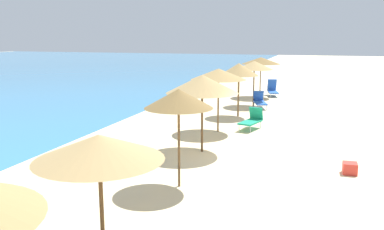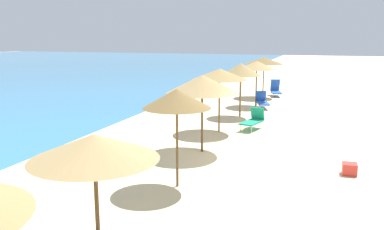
% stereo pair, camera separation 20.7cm
% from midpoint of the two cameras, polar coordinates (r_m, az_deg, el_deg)
% --- Properties ---
extents(ground_plane, '(160.00, 160.00, 0.00)m').
position_cam_midpoint_polar(ground_plane, '(13.97, 10.79, -6.72)').
color(ground_plane, beige).
extents(beach_umbrella_2, '(2.54, 2.54, 2.35)m').
position_cam_midpoint_polar(beach_umbrella_2, '(8.10, -12.79, -4.38)').
color(beach_umbrella_2, brown).
rests_on(beach_umbrella_2, ground_plane).
extents(beach_umbrella_3, '(1.91, 1.91, 2.79)m').
position_cam_midpoint_polar(beach_umbrella_3, '(11.15, -1.60, 2.28)').
color(beach_umbrella_3, brown).
rests_on(beach_umbrella_3, ground_plane).
extents(beach_umbrella_4, '(2.62, 2.62, 2.84)m').
position_cam_midpoint_polar(beach_umbrella_4, '(14.66, 1.84, 4.33)').
color(beach_umbrella_4, brown).
rests_on(beach_umbrella_4, ground_plane).
extents(beach_umbrella_5, '(2.42, 2.42, 2.80)m').
position_cam_midpoint_polar(beach_umbrella_5, '(17.89, 4.21, 5.69)').
color(beach_umbrella_5, brown).
rests_on(beach_umbrella_5, ground_plane).
extents(beach_umbrella_6, '(2.06, 2.06, 2.81)m').
position_cam_midpoint_polar(beach_umbrella_6, '(21.47, 7.11, 6.31)').
color(beach_umbrella_6, brown).
rests_on(beach_umbrella_6, ground_plane).
extents(beach_umbrella_7, '(2.25, 2.25, 2.72)m').
position_cam_midpoint_polar(beach_umbrella_7, '(24.87, 9.27, 6.84)').
color(beach_umbrella_7, brown).
rests_on(beach_umbrella_7, ground_plane).
extents(beach_umbrella_8, '(2.64, 2.64, 2.76)m').
position_cam_midpoint_polar(beach_umbrella_8, '(28.59, 10.21, 7.45)').
color(beach_umbrella_8, brown).
rests_on(beach_umbrella_8, ground_plane).
extents(lounge_chair_0, '(1.54, 0.98, 0.95)m').
position_cam_midpoint_polar(lounge_chair_0, '(18.83, 8.83, -0.69)').
color(lounge_chair_0, '#199972').
rests_on(lounge_chair_0, ground_plane).
extents(lounge_chair_1, '(1.67, 1.00, 1.16)m').
position_cam_midpoint_polar(lounge_chair_1, '(29.55, 11.81, 3.45)').
color(lounge_chair_1, blue).
rests_on(lounge_chair_1, ground_plane).
extents(lounge_chair_2, '(1.73, 1.08, 0.95)m').
position_cam_midpoint_polar(lounge_chair_2, '(24.57, 10.00, 1.91)').
color(lounge_chair_2, blue).
rests_on(lounge_chair_2, ground_plane).
extents(cooler_box, '(0.45, 0.44, 0.36)m').
position_cam_midpoint_polar(cooler_box, '(13.60, 21.54, -7.02)').
color(cooler_box, red).
rests_on(cooler_box, ground_plane).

